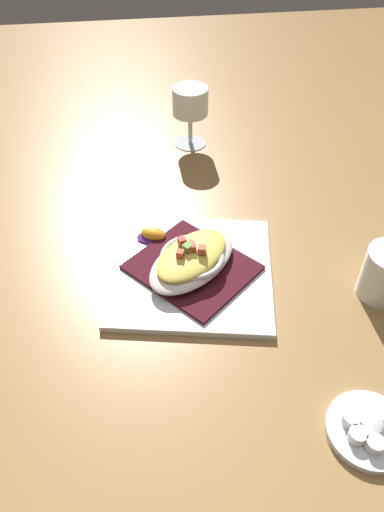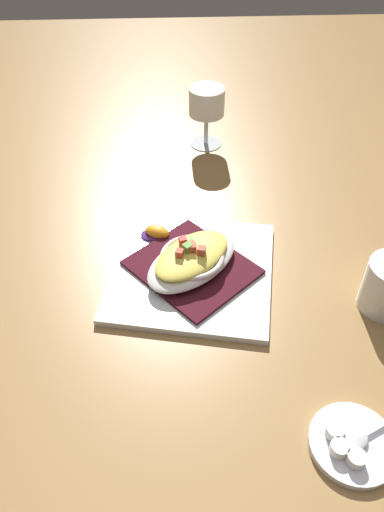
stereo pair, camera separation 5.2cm
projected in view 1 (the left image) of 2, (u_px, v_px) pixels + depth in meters
ground_plane at (192, 273)px, 0.88m from camera, size 2.60×2.60×0.00m
square_plate at (192, 271)px, 0.87m from camera, size 0.32×0.32×0.01m
folded_napkin at (192, 267)px, 0.87m from camera, size 0.25×0.25×0.01m
gratin_dish at (192, 258)px, 0.85m from camera, size 0.21×0.20×0.05m
orange_garnish at (152, 235)px, 0.92m from camera, size 0.06×0.04×0.02m
stemmed_glass at (190, 105)px, 1.12m from camera, size 0.08×0.08×0.14m
creamer_saucer at (369, 430)px, 0.66m from camera, size 0.11×0.11×0.01m
spoon at (373, 425)px, 0.65m from camera, size 0.10×0.06×0.01m
creamer_cup_0 at (351, 419)px, 0.66m from camera, size 0.02×0.02×0.02m
creamer_cup_1 at (357, 435)px, 0.64m from camera, size 0.02×0.02×0.02m
creamer_cup_2 at (375, 444)px, 0.63m from camera, size 0.02×0.02×0.02m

